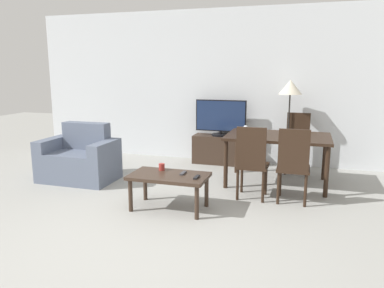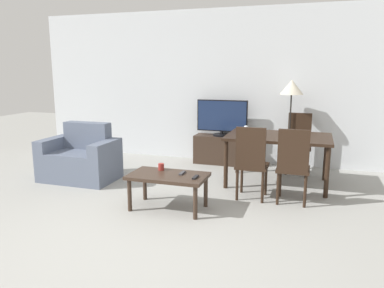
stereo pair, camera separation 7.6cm
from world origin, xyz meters
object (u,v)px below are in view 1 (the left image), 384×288
object	(u,v)px
armchair	(80,160)
tv_stand	(220,150)
dining_table	(278,140)
cup_white_near	(162,167)
tv	(221,118)
remote_primary	(183,173)
wine_glass_left	(246,128)
remote_secondary	(197,177)
floor_lamp	(290,91)
dining_chair_far	(297,140)
coffee_table	(169,179)
dining_chair_near	(252,160)
dining_chair_near_right	(293,163)

from	to	relation	value
armchair	tv_stand	xyz separation A→B (m)	(1.81, 1.62, -0.06)
armchair	dining_table	distance (m)	2.97
dining_table	cup_white_near	distance (m)	1.82
tv	remote_primary	world-z (taller)	tv
wine_glass_left	remote_secondary	bearing A→B (deg)	-104.63
floor_lamp	remote_primary	size ratio (longest dim) A/B	9.94
dining_table	wine_glass_left	world-z (taller)	wine_glass_left
tv	dining_chair_far	world-z (taller)	tv
coffee_table	dining_chair_near	distance (m)	1.10
floor_lamp	cup_white_near	size ratio (longest dim) A/B	17.77
armchair	wine_glass_left	bearing A→B (deg)	12.34
floor_lamp	remote_secondary	bearing A→B (deg)	-111.24
tv	dining_chair_near	xyz separation A→B (m)	(0.81, -1.73, -0.30)
coffee_table	cup_white_near	size ratio (longest dim) A/B	11.03
dining_chair_far	coffee_table	bearing A→B (deg)	-122.35
floor_lamp	wine_glass_left	xyz separation A→B (m)	(-0.55, -0.98, -0.48)
cup_white_near	armchair	bearing A→B (deg)	159.55
dining_chair_near	floor_lamp	xyz separation A→B (m)	(0.36, 1.63, 0.78)
armchair	dining_chair_near	size ratio (longest dim) A/B	1.14
coffee_table	remote_secondary	world-z (taller)	remote_secondary
tv_stand	dining_chair_near	bearing A→B (deg)	-65.03
dining_table	dining_chair_near	size ratio (longest dim) A/B	1.52
cup_white_near	wine_glass_left	xyz separation A→B (m)	(0.85, 1.12, 0.36)
dining_chair_near	dining_chair_near_right	bearing A→B (deg)	0.00
dining_chair_near_right	cup_white_near	bearing A→B (deg)	-163.08
remote_secondary	wine_glass_left	xyz separation A→B (m)	(0.34, 1.31, 0.39)
armchair	tv	size ratio (longest dim) A/B	1.23
tv_stand	dining_chair_far	size ratio (longest dim) A/B	0.99
remote_secondary	wine_glass_left	size ratio (longest dim) A/B	1.03
tv	dining_table	size ratio (longest dim) A/B	0.61
tv	remote_secondary	world-z (taller)	tv
dining_chair_far	dining_table	bearing A→B (deg)	-107.90
coffee_table	dining_table	size ratio (longest dim) A/B	0.63
tv	dining_table	distance (m)	1.43
tv	floor_lamp	size ratio (longest dim) A/B	0.60
armchair	floor_lamp	size ratio (longest dim) A/B	0.74
dining_chair_far	cup_white_near	size ratio (longest dim) A/B	11.43
dining_table	remote_primary	bearing A→B (deg)	-126.49
dining_chair_near	floor_lamp	size ratio (longest dim) A/B	0.64
tv_stand	dining_table	size ratio (longest dim) A/B	0.65
armchair	remote_primary	xyz separation A→B (m)	(1.88, -0.66, 0.13)
remote_primary	wine_glass_left	xyz separation A→B (m)	(0.54, 1.19, 0.39)
dining_chair_far	remote_primary	bearing A→B (deg)	-120.33
armchair	cup_white_near	bearing A→B (deg)	-20.45
dining_chair_near_right	cup_white_near	world-z (taller)	dining_chair_near_right
tv	cup_white_near	size ratio (longest dim) A/B	10.65
dining_chair_far	remote_primary	size ratio (longest dim) A/B	6.40
tv_stand	wine_glass_left	world-z (taller)	wine_glass_left
dining_chair_near	dining_chair_far	size ratio (longest dim) A/B	1.00
dining_chair_near_right	coffee_table	bearing A→B (deg)	-155.84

